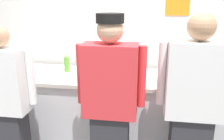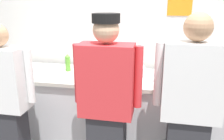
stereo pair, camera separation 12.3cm
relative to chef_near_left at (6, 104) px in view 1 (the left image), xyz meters
The scene contains 14 objects.
wall_back 1.62m from the chef_near_left, 51.66° to the left, with size 4.67×0.11×2.91m.
prep_counter 1.20m from the chef_near_left, 35.87° to the left, with size 2.98×0.74×0.93m.
chef_near_left is the anchor object (origin of this frame).
chef_center 0.99m from the chef_near_left, ahead, with size 0.60×0.24×1.67m.
chef_far_right 1.70m from the chef_near_left, ahead, with size 0.61×0.24×1.68m.
plate_stack_front 0.72m from the chef_near_left, 88.78° to the left, with size 0.22×0.22×0.06m.
plate_stack_rear 1.07m from the chef_near_left, 42.74° to the left, with size 0.24×0.24×0.08m.
mixing_bowl_steel 1.34m from the chef_near_left, 33.28° to the left, with size 0.33×0.33×0.10m, color #B7BABF.
sheet_tray 1.74m from the chef_near_left, 22.74° to the left, with size 0.47×0.30×0.02m, color #B7BABF.
squeeze_bottle_primary 0.54m from the chef_near_left, 120.05° to the left, with size 0.06×0.06×0.20m.
squeeze_bottle_secondary 0.85m from the chef_near_left, 65.34° to the left, with size 0.06×0.06×0.21m.
ramekin_green_sauce 0.84m from the chef_near_left, 111.57° to the left, with size 0.09×0.09×0.04m.
ramekin_red_sauce 2.07m from the chef_near_left, 23.12° to the left, with size 0.10×0.10×0.04m.
chefs_knife 2.20m from the chef_near_left, 18.56° to the left, with size 0.27×0.03×0.02m.
Camera 1 is at (0.36, -2.13, 1.77)m, focal length 37.62 mm.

